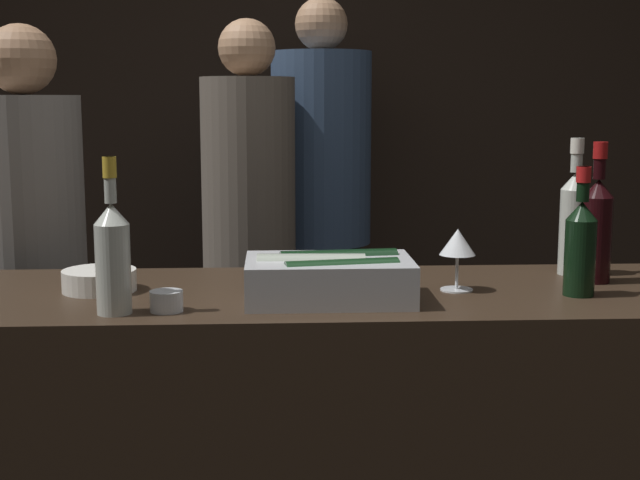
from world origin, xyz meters
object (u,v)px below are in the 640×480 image
(ice_bin_with_bottles, at_px, (329,276))
(white_wine_bottle, at_px, (574,218))
(wine_glass, at_px, (458,244))
(bowl_white, at_px, (99,280))
(rose_wine_bottle, at_px, (113,253))
(red_wine_bottle_tall, at_px, (597,225))
(person_blond_tee, at_px, (321,202))
(candle_votive, at_px, (166,301))
(red_wine_bottle_burgundy, at_px, (581,243))
(person_in_hoodie, at_px, (249,226))
(person_grey_polo, at_px, (31,266))

(ice_bin_with_bottles, bearing_deg, white_wine_bottle, 22.58)
(wine_glass, height_order, white_wine_bottle, white_wine_bottle)
(bowl_white, height_order, white_wine_bottle, white_wine_bottle)
(rose_wine_bottle, relative_size, red_wine_bottle_tall, 0.96)
(bowl_white, height_order, person_blond_tee, person_blond_tee)
(candle_votive, distance_m, person_blond_tee, 1.74)
(wine_glass, relative_size, red_wine_bottle_burgundy, 0.50)
(red_wine_bottle_burgundy, relative_size, person_in_hoodie, 0.18)
(candle_votive, height_order, person_blond_tee, person_blond_tee)
(candle_votive, bearing_deg, ice_bin_with_bottles, 13.84)
(ice_bin_with_bottles, relative_size, wine_glass, 2.53)
(red_wine_bottle_burgundy, height_order, person_grey_polo, person_grey_polo)
(rose_wine_bottle, distance_m, red_wine_bottle_tall, 1.19)
(person_blond_tee, bearing_deg, wine_glass, 21.75)
(candle_votive, distance_m, rose_wine_bottle, 0.16)
(wine_glass, bearing_deg, candle_votive, -165.18)
(candle_votive, distance_m, red_wine_bottle_tall, 1.09)
(rose_wine_bottle, bearing_deg, person_blond_tee, 72.34)
(ice_bin_with_bottles, distance_m, red_wine_bottle_burgundy, 0.60)
(ice_bin_with_bottles, height_order, rose_wine_bottle, rose_wine_bottle)
(person_blond_tee, height_order, person_grey_polo, person_blond_tee)
(red_wine_bottle_burgundy, bearing_deg, rose_wine_bottle, -173.31)
(red_wine_bottle_burgundy, relative_size, white_wine_bottle, 0.85)
(wine_glass, height_order, person_in_hoodie, person_in_hoodie)
(ice_bin_with_bottles, xyz_separation_m, white_wine_bottle, (0.66, 0.28, 0.09))
(ice_bin_with_bottles, relative_size, bowl_white, 2.15)
(wine_glass, relative_size, person_blond_tee, 0.08)
(rose_wine_bottle, relative_size, white_wine_bottle, 0.94)
(wine_glass, xyz_separation_m, person_blond_tee, (-0.25, 1.51, -0.07))
(ice_bin_with_bottles, bearing_deg, person_in_hoodie, 99.63)
(red_wine_bottle_tall, bearing_deg, person_in_hoodie, 128.78)
(bowl_white, height_order, person_in_hoodie, person_in_hoodie)
(person_grey_polo, bearing_deg, wine_glass, 113.13)
(red_wine_bottle_burgundy, bearing_deg, person_grey_polo, 154.47)
(red_wine_bottle_tall, bearing_deg, red_wine_bottle_burgundy, -121.76)
(rose_wine_bottle, height_order, red_wine_bottle_burgundy, rose_wine_bottle)
(person_grey_polo, bearing_deg, ice_bin_with_bottles, 101.54)
(white_wine_bottle, bearing_deg, wine_glass, -151.89)
(red_wine_bottle_burgundy, height_order, person_in_hoodie, person_in_hoodie)
(candle_votive, xyz_separation_m, person_in_hoodie, (0.14, 1.39, -0.03))
(person_grey_polo, bearing_deg, white_wine_bottle, 124.92)
(red_wine_bottle_tall, distance_m, person_blond_tee, 1.56)
(candle_votive, xyz_separation_m, person_grey_polo, (-0.51, 0.81, -0.07))
(bowl_white, bearing_deg, red_wine_bottle_tall, 1.94)
(person_blond_tee, xyz_separation_m, person_grey_polo, (-0.94, -0.87, -0.09))
(candle_votive, bearing_deg, person_in_hoodie, 84.13)
(wine_glass, bearing_deg, white_wine_bottle, 28.11)
(rose_wine_bottle, distance_m, white_wine_bottle, 1.20)
(wine_glass, xyz_separation_m, person_in_hoodie, (-0.54, 1.21, -0.12))
(rose_wine_bottle, xyz_separation_m, red_wine_bottle_burgundy, (1.07, 0.13, -0.01))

